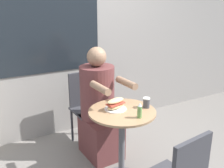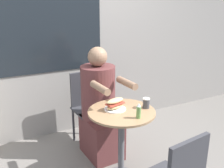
{
  "view_description": "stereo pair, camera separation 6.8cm",
  "coord_description": "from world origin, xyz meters",
  "px_view_note": "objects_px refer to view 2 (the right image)",
  "views": [
    {
      "loc": [
        -1.14,
        -1.86,
        1.7
      ],
      "look_at": [
        0.0,
        0.19,
        0.93
      ],
      "focal_mm": 42.0,
      "sensor_mm": 36.0,
      "label": 1
    },
    {
      "loc": [
        -1.08,
        -1.89,
        1.7
      ],
      "look_at": [
        0.0,
        0.19,
        0.93
      ],
      "focal_mm": 42.0,
      "sensor_mm": 36.0,
      "label": 2
    }
  ],
  "objects_px": {
    "cafe_table": "(121,131)",
    "sandwich_on_plate": "(115,105)",
    "condiment_bottle": "(139,111)",
    "diner_chair": "(87,101)",
    "drink_cup": "(146,103)",
    "seated_diner": "(100,111)"
  },
  "relations": [
    {
      "from": "seated_diner",
      "to": "sandwich_on_plate",
      "type": "relative_size",
      "value": 6.08
    },
    {
      "from": "cafe_table",
      "to": "seated_diner",
      "type": "bearing_deg",
      "value": 88.27
    },
    {
      "from": "sandwich_on_plate",
      "to": "seated_diner",
      "type": "bearing_deg",
      "value": 83.31
    },
    {
      "from": "diner_chair",
      "to": "cafe_table",
      "type": "bearing_deg",
      "value": 86.68
    },
    {
      "from": "condiment_bottle",
      "to": "diner_chair",
      "type": "bearing_deg",
      "value": 92.38
    },
    {
      "from": "diner_chair",
      "to": "seated_diner",
      "type": "distance_m",
      "value": 0.35
    },
    {
      "from": "sandwich_on_plate",
      "to": "drink_cup",
      "type": "bearing_deg",
      "value": -20.9
    },
    {
      "from": "seated_diner",
      "to": "condiment_bottle",
      "type": "height_order",
      "value": "seated_diner"
    },
    {
      "from": "cafe_table",
      "to": "sandwich_on_plate",
      "type": "relative_size",
      "value": 3.62
    },
    {
      "from": "diner_chair",
      "to": "drink_cup",
      "type": "bearing_deg",
      "value": 101.29
    },
    {
      "from": "diner_chair",
      "to": "drink_cup",
      "type": "xyz_separation_m",
      "value": [
        0.22,
        -0.9,
        0.26
      ]
    },
    {
      "from": "drink_cup",
      "to": "seated_diner",
      "type": "bearing_deg",
      "value": 111.54
    },
    {
      "from": "diner_chair",
      "to": "drink_cup",
      "type": "relative_size",
      "value": 9.12
    },
    {
      "from": "cafe_table",
      "to": "seated_diner",
      "type": "distance_m",
      "value": 0.51
    },
    {
      "from": "sandwich_on_plate",
      "to": "condiment_bottle",
      "type": "distance_m",
      "value": 0.27
    },
    {
      "from": "seated_diner",
      "to": "sandwich_on_plate",
      "type": "distance_m",
      "value": 0.52
    },
    {
      "from": "cafe_table",
      "to": "condiment_bottle",
      "type": "bearing_deg",
      "value": -74.92
    },
    {
      "from": "cafe_table",
      "to": "sandwich_on_plate",
      "type": "height_order",
      "value": "sandwich_on_plate"
    },
    {
      "from": "cafe_table",
      "to": "seated_diner",
      "type": "height_order",
      "value": "seated_diner"
    },
    {
      "from": "condiment_bottle",
      "to": "seated_diner",
      "type": "bearing_deg",
      "value": 93.06
    },
    {
      "from": "diner_chair",
      "to": "seated_diner",
      "type": "height_order",
      "value": "seated_diner"
    },
    {
      "from": "sandwich_on_plate",
      "to": "condiment_bottle",
      "type": "bearing_deg",
      "value": -70.43
    }
  ]
}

